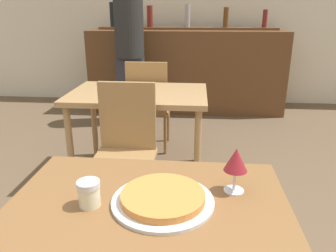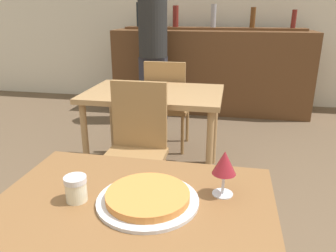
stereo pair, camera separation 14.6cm
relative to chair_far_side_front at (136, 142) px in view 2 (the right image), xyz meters
The scene contains 11 objects.
wall_back 3.16m from the chair_far_side_front, 84.13° to the left, with size 8.00×0.05×2.80m.
dining_table_near 1.19m from the chair_far_side_front, 74.80° to the right, with size 0.91×0.81×0.75m.
dining_table_far 0.54m from the chair_far_side_front, 90.00° to the left, with size 1.07×0.72×0.73m.
bar_counter 2.53m from the chair_far_side_front, 82.96° to the left, with size 2.60×0.56×1.08m.
bar_back_shelf 2.74m from the chair_far_side_front, 84.65° to the left, with size 2.39×0.24×0.35m.
chair_far_side_front is the anchor object (origin of this frame).
chair_far_side_back 1.05m from the chair_far_side_front, 90.00° to the left, with size 0.40×0.40×0.90m.
pizza_tray 1.14m from the chair_far_side_front, 71.23° to the right, with size 0.33×0.33×0.04m.
cheese_shaker 1.13m from the chair_far_side_front, 83.34° to the right, with size 0.07×0.07×0.09m.
person_standing 2.00m from the chair_far_side_front, 100.06° to the left, with size 0.34×0.34×1.68m.
wine_glass 1.18m from the chair_far_side_front, 58.16° to the right, with size 0.08×0.08×0.16m.
Camera 2 is at (0.29, -0.80, 1.34)m, focal length 35.00 mm.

